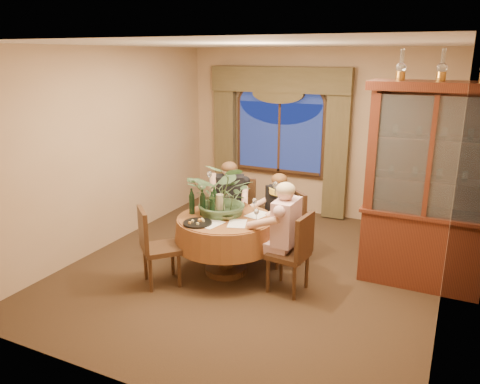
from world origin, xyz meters
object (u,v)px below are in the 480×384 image
at_px(china_cabinet, 428,188).
at_px(oil_lamp_center, 442,65).
at_px(wine_bottle_3, 202,199).
at_px(wine_bottle_5, 214,199).
at_px(wine_bottle_2, 212,204).
at_px(oil_lamp_left, 401,65).
at_px(chair_right, 288,252).
at_px(chair_back, 239,215).
at_px(chair_back_right, 283,229).
at_px(wine_bottle_4, 203,202).
at_px(wine_bottle_0, 211,202).
at_px(wine_bottle_1, 192,201).
at_px(chair_front_left, 161,247).
at_px(olive_bowl, 227,217).
at_px(person_back, 230,206).
at_px(person_scarf, 279,217).
at_px(person_pink, 286,236).
at_px(stoneware_vase, 220,204).
at_px(dining_table, 226,245).
at_px(centerpiece_plant, 225,169).

relative_size(china_cabinet, oil_lamp_center, 7.09).
relative_size(wine_bottle_3, wine_bottle_5, 1.00).
height_order(wine_bottle_2, wine_bottle_3, same).
xyz_separation_m(oil_lamp_left, oil_lamp_center, (0.42, 0.00, 0.00)).
relative_size(chair_right, chair_back, 1.00).
bearing_deg(chair_right, wine_bottle_3, 88.30).
relative_size(chair_back_right, wine_bottle_4, 2.91).
bearing_deg(wine_bottle_0, wine_bottle_4, -139.32).
relative_size(wine_bottle_0, wine_bottle_1, 1.00).
height_order(chair_back_right, wine_bottle_3, wine_bottle_3).
bearing_deg(chair_right, wine_bottle_0, 90.21).
xyz_separation_m(chair_back, wine_bottle_1, (-0.22, -0.91, 0.44)).
bearing_deg(chair_front_left, olive_bowl, 84.37).
relative_size(oil_lamp_center, chair_back, 0.35).
bearing_deg(oil_lamp_left, oil_lamp_center, 0.00).
xyz_separation_m(chair_right, person_back, (-1.18, 0.83, 0.16)).
bearing_deg(olive_bowl, person_scarf, 61.33).
distance_m(oil_lamp_left, wine_bottle_4, 2.81).
height_order(china_cabinet, person_scarf, china_cabinet).
bearing_deg(china_cabinet, wine_bottle_4, -162.24).
height_order(person_pink, stoneware_vase, person_pink).
relative_size(chair_back, wine_bottle_4, 2.91).
distance_m(dining_table, oil_lamp_left, 2.96).
xyz_separation_m(person_pink, stoneware_vase, (-0.93, 0.12, 0.23)).
xyz_separation_m(oil_lamp_center, wine_bottle_2, (-2.39, -0.83, -1.66)).
xyz_separation_m(wine_bottle_0, wine_bottle_5, (-0.02, 0.13, 0.00)).
distance_m(wine_bottle_2, wine_bottle_3, 0.28).
bearing_deg(chair_back, person_pink, 124.99).
bearing_deg(person_pink, chair_front_left, 114.42).
height_order(olive_bowl, wine_bottle_5, wine_bottle_5).
height_order(person_pink, wine_bottle_3, person_pink).
height_order(centerpiece_plant, wine_bottle_5, centerpiece_plant).
relative_size(centerpiece_plant, olive_bowl, 5.90).
distance_m(person_back, stoneware_vase, 0.70).
bearing_deg(chair_front_left, wine_bottle_2, 94.98).
relative_size(oil_lamp_left, person_pink, 0.26).
xyz_separation_m(chair_right, centerpiece_plant, (-0.93, 0.21, 0.86)).
distance_m(chair_front_left, person_back, 1.36).
xyz_separation_m(dining_table, chair_right, (0.87, -0.10, 0.10)).
distance_m(chair_front_left, person_scarf, 1.64).
distance_m(person_scarf, centerpiece_plant, 1.07).
distance_m(wine_bottle_2, wine_bottle_4, 0.15).
relative_size(wine_bottle_2, wine_bottle_4, 1.00).
bearing_deg(olive_bowl, chair_back_right, 53.20).
xyz_separation_m(person_pink, centerpiece_plant, (-0.87, 0.13, 0.69)).
relative_size(chair_back, wine_bottle_3, 2.91).
relative_size(chair_back_right, centerpiece_plant, 0.97).
relative_size(chair_front_left, olive_bowl, 5.70).
bearing_deg(person_pink, person_back, 57.85).
relative_size(oil_lamp_center, wine_bottle_2, 1.03).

